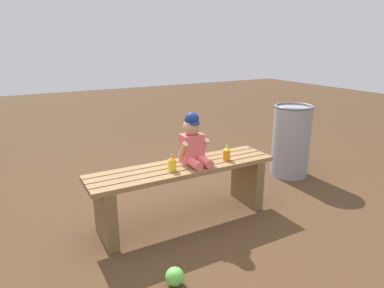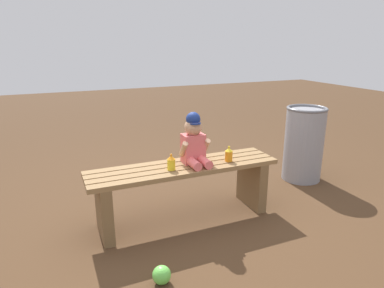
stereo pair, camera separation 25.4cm
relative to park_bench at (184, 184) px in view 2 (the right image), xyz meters
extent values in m
plane|color=#4C331E|center=(0.00, 0.00, -0.31)|extent=(16.00, 16.00, 0.00)
cube|color=olive|center=(0.00, -0.14, 0.14)|extent=(1.50, 0.08, 0.04)
cube|color=olive|center=(0.00, -0.05, 0.14)|extent=(1.50, 0.08, 0.04)
cube|color=olive|center=(0.00, 0.05, 0.14)|extent=(1.50, 0.08, 0.04)
cube|color=olive|center=(0.00, 0.14, 0.14)|extent=(1.50, 0.08, 0.04)
cube|color=brown|center=(-0.63, 0.00, -0.09)|extent=(0.08, 0.36, 0.43)
cube|color=brown|center=(0.63, 0.00, -0.09)|extent=(0.08, 0.36, 0.43)
cube|color=#E56666|center=(0.09, 0.04, 0.27)|extent=(0.17, 0.12, 0.23)
sphere|color=tan|center=(0.09, 0.04, 0.44)|extent=(0.14, 0.14, 0.14)
cylinder|color=navy|center=(0.09, 0.00, 0.48)|extent=(0.09, 0.09, 0.01)
sphere|color=navy|center=(0.09, 0.04, 0.50)|extent=(0.11, 0.11, 0.11)
cylinder|color=#F06B6B|center=(0.05, -0.08, 0.19)|extent=(0.07, 0.16, 0.07)
cylinder|color=#F06B6B|center=(0.14, -0.08, 0.19)|extent=(0.07, 0.16, 0.07)
cylinder|color=tan|center=(0.00, 0.01, 0.28)|extent=(0.04, 0.12, 0.14)
cylinder|color=tan|center=(0.19, 0.01, 0.28)|extent=(0.04, 0.12, 0.14)
cylinder|color=yellow|center=(-0.12, -0.05, 0.20)|extent=(0.06, 0.06, 0.08)
cone|color=orange|center=(-0.12, -0.05, 0.25)|extent=(0.06, 0.06, 0.03)
cylinder|color=orange|center=(-0.12, -0.05, 0.27)|extent=(0.01, 0.01, 0.02)
cylinder|color=orange|center=(0.36, -0.05, 0.20)|extent=(0.06, 0.06, 0.08)
cone|color=yellow|center=(0.36, -0.05, 0.25)|extent=(0.06, 0.06, 0.03)
cylinder|color=yellow|center=(0.36, -0.05, 0.27)|extent=(0.01, 0.01, 0.02)
sphere|color=#66CC4C|center=(-0.41, -0.66, -0.25)|extent=(0.11, 0.11, 0.11)
cylinder|color=gray|center=(1.44, 0.30, 0.06)|extent=(0.39, 0.39, 0.73)
torus|color=slate|center=(1.44, 0.30, 0.44)|extent=(0.40, 0.40, 0.03)
camera|label=1|loc=(-1.14, -2.17, 1.07)|focal=31.68mm
camera|label=2|loc=(-0.91, -2.29, 1.07)|focal=31.68mm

